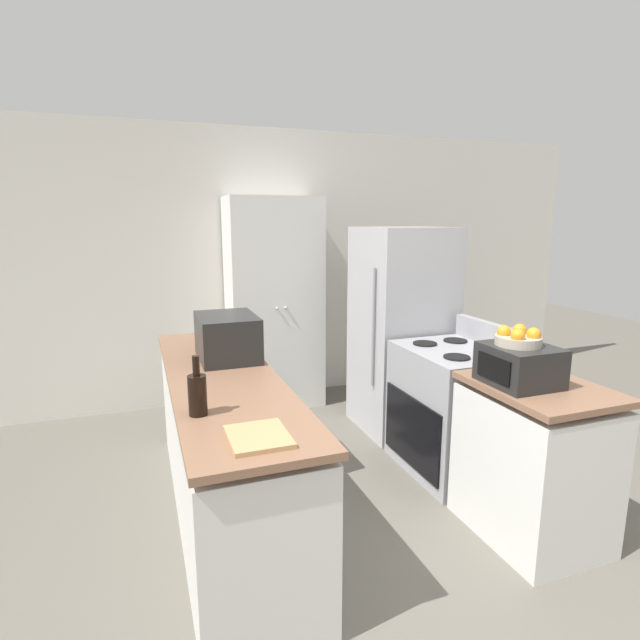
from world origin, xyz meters
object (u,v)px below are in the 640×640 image
(toaster_oven, at_px, (519,365))
(pantry_cabinet, at_px, (274,304))
(wine_bottle, at_px, (197,393))
(fruit_bowl, at_px, (518,338))
(refrigerator, at_px, (401,330))
(microwave, at_px, (228,337))
(stove, at_px, (453,409))

(toaster_oven, bearing_deg, pantry_cabinet, 106.27)
(wine_bottle, height_order, toaster_oven, wine_bottle)
(toaster_oven, xyz_separation_m, fruit_bowl, (-0.01, 0.02, 0.15))
(refrigerator, bearing_deg, pantry_cabinet, 133.66)
(pantry_cabinet, height_order, microwave, pantry_cabinet)
(pantry_cabinet, height_order, toaster_oven, pantry_cabinet)
(refrigerator, distance_m, fruit_bowl, 1.55)
(fruit_bowl, bearing_deg, wine_bottle, 175.37)
(toaster_oven, height_order, fruit_bowl, fruit_bowl)
(wine_bottle, xyz_separation_m, fruit_bowl, (1.67, -0.14, 0.15))
(pantry_cabinet, bearing_deg, wine_bottle, -112.97)
(refrigerator, xyz_separation_m, toaster_oven, (-0.15, -1.54, 0.14))
(refrigerator, bearing_deg, stove, -91.44)
(refrigerator, height_order, toaster_oven, refrigerator)
(stove, distance_m, toaster_oven, 0.93)
(stove, bearing_deg, pantry_cabinet, 116.28)
(refrigerator, relative_size, microwave, 3.56)
(toaster_oven, bearing_deg, fruit_bowl, 108.29)
(pantry_cabinet, xyz_separation_m, stove, (0.84, -1.69, -0.53))
(microwave, xyz_separation_m, fruit_bowl, (1.38, -1.03, 0.11))
(refrigerator, height_order, microwave, refrigerator)
(stove, distance_m, fruit_bowl, 1.01)
(stove, xyz_separation_m, microwave, (-1.51, 0.30, 0.58))
(refrigerator, height_order, wine_bottle, refrigerator)
(refrigerator, relative_size, toaster_oven, 4.71)
(wine_bottle, bearing_deg, pantry_cabinet, 67.03)
(wine_bottle, distance_m, fruit_bowl, 1.68)
(microwave, bearing_deg, toaster_oven, -36.99)
(toaster_oven, relative_size, fruit_bowl, 1.50)
(pantry_cabinet, distance_m, microwave, 1.55)
(refrigerator, bearing_deg, toaster_oven, -95.40)
(stove, bearing_deg, microwave, 168.68)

